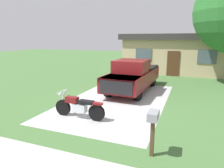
% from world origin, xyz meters
% --- Properties ---
extents(ground_plane, '(80.00, 80.00, 0.00)m').
position_xyz_m(ground_plane, '(0.00, 0.00, 0.00)').
color(ground_plane, '#466E38').
extents(driveway_pad, '(4.73, 8.30, 0.01)m').
position_xyz_m(driveway_pad, '(0.00, 0.00, 0.00)').
color(driveway_pad, '#B0B0B0').
rests_on(driveway_pad, ground).
extents(sidewalk_strip, '(36.00, 1.80, 0.01)m').
position_xyz_m(sidewalk_strip, '(0.00, -6.00, 0.00)').
color(sidewalk_strip, '#B8B8B3').
rests_on(sidewalk_strip, ground).
extents(motorcycle, '(2.21, 0.70, 1.09)m').
position_xyz_m(motorcycle, '(-0.64, -2.77, 0.47)').
color(motorcycle, black).
rests_on(motorcycle, ground).
extents(pickup_truck, '(2.20, 5.69, 1.90)m').
position_xyz_m(pickup_truck, '(0.20, 2.29, 0.95)').
color(pickup_truck, black).
rests_on(pickup_truck, ground).
extents(mailbox, '(0.26, 0.48, 1.26)m').
position_xyz_m(mailbox, '(2.56, -4.41, 0.98)').
color(mailbox, '#4C3823').
rests_on(mailbox, ground).
extents(neighbor_house, '(9.60, 5.60, 3.50)m').
position_xyz_m(neighbor_house, '(1.99, 10.73, 1.79)').
color(neighbor_house, tan).
rests_on(neighbor_house, ground).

